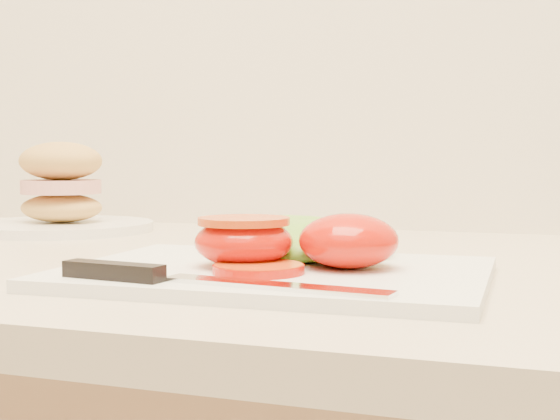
% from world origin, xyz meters
% --- Properties ---
extents(cutting_board, '(0.33, 0.25, 0.01)m').
position_xyz_m(cutting_board, '(-0.11, 1.56, 0.94)').
color(cutting_board, white).
rests_on(cutting_board, counter).
extents(tomato_half_dome, '(0.08, 0.08, 0.04)m').
position_xyz_m(tomato_half_dome, '(-0.05, 1.57, 0.96)').
color(tomato_half_dome, red).
rests_on(tomato_half_dome, cutting_board).
extents(tomato_half_cut, '(0.08, 0.08, 0.04)m').
position_xyz_m(tomato_half_cut, '(-0.13, 1.55, 0.96)').
color(tomato_half_cut, red).
rests_on(tomato_half_cut, cutting_board).
extents(tomato_slice_0, '(0.07, 0.07, 0.01)m').
position_xyz_m(tomato_slice_0, '(-0.11, 1.52, 0.94)').
color(tomato_slice_0, '#D1561A').
rests_on(tomato_slice_0, cutting_board).
extents(lettuce_leaf_0, '(0.19, 0.15, 0.03)m').
position_xyz_m(lettuce_leaf_0, '(-0.12, 1.62, 0.95)').
color(lettuce_leaf_0, '#85BD32').
rests_on(lettuce_leaf_0, cutting_board).
extents(lettuce_leaf_1, '(0.14, 0.12, 0.02)m').
position_xyz_m(lettuce_leaf_1, '(-0.08, 1.63, 0.95)').
color(lettuce_leaf_1, '#85BD32').
rests_on(lettuce_leaf_1, cutting_board).
extents(knife, '(0.25, 0.04, 0.01)m').
position_xyz_m(knife, '(-0.15, 1.46, 0.94)').
color(knife, silver).
rests_on(knife, cutting_board).
extents(sandwich_plate, '(0.24, 0.24, 0.12)m').
position_xyz_m(sandwich_plate, '(-0.50, 1.84, 0.97)').
color(sandwich_plate, white).
rests_on(sandwich_plate, counter).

